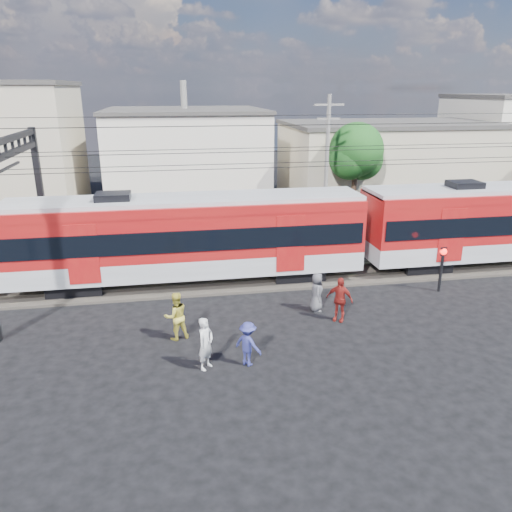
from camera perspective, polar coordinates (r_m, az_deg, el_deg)
The scene contains 16 objects.
ground at distance 17.09m, azimuth 3.25°, elevation -12.43°, with size 120.00×120.00×0.00m, color black.
track_bed at distance 24.15m, azimuth -1.01°, elevation -2.62°, with size 70.00×3.40×0.12m, color #2D2823.
rail_near at distance 23.41m, azimuth -0.73°, elevation -3.00°, with size 70.00×0.12×0.12m, color #59544C.
rail_far at distance 24.80m, azimuth -1.28°, elevation -1.75°, with size 70.00×0.12×0.12m, color #59544C.
commuter_train at distance 23.16m, azimuth -7.20°, elevation 2.42°, with size 50.30×3.08×4.17m.
catenary at distance 23.14m, azimuth -22.99°, elevation 8.03°, with size 70.00×9.30×7.52m.
building_midwest at distance 41.59m, azimuth -7.97°, elevation 11.33°, with size 12.24×12.24×7.30m.
building_mideast at distance 42.41m, azimuth 14.75°, elevation 10.36°, with size 16.32×10.20×6.30m.
utility_pole_mid at distance 31.02m, azimuth 8.07°, elevation 10.52°, with size 1.80×0.24×8.50m.
tree_near at distance 34.96m, azimuth 11.60°, elevation 11.44°, with size 3.82×3.64×6.72m.
pedestrian_a at distance 16.60m, azimuth -5.77°, elevation -9.92°, with size 0.66×0.43×1.80m, color silver.
pedestrian_b at distance 18.57m, azimuth -9.13°, elevation -6.79°, with size 0.89×0.69×1.83m, color gold.
pedestrian_c at distance 16.77m, azimuth -0.93°, elevation -10.00°, with size 1.00×0.58×1.55m, color navy.
pedestrian_d at distance 20.01m, azimuth 9.51°, elevation -4.90°, with size 1.06×0.44×1.82m, color maroon.
pedestrian_e at distance 20.77m, azimuth 6.96°, elevation -4.13°, with size 0.81×0.53×1.65m, color #48484C.
crossing_signal at distance 23.85m, azimuth 20.52°, elevation -0.55°, with size 0.31×0.31×2.10m.
Camera 1 is at (-3.44, -14.24, 8.81)m, focal length 35.00 mm.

